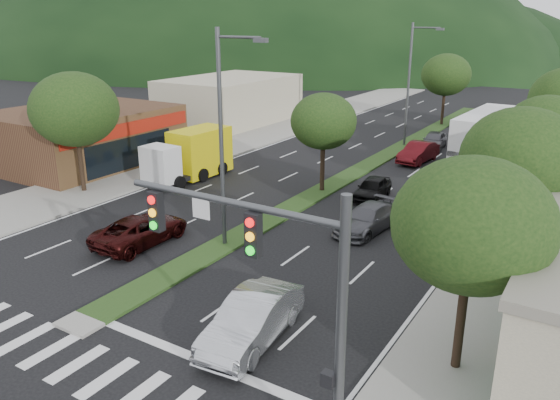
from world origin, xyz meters
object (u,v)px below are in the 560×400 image
Objects in this scene: tree_r_c at (547,132)px; streetlight_near at (224,131)px; car_queue_a at (372,188)px; tree_med_near at (324,121)px; traffic_signal at (280,281)px; streetlight_mid at (411,79)px; box_truck at (192,156)px; tree_r_a at (472,225)px; car_queue_d at (481,181)px; tree_med_far at (446,75)px; car_queue_e at (434,140)px; car_queue_f at (495,128)px; tree_r_b at (521,158)px; car_queue_c at (418,152)px; car_queue_b at (367,218)px; motorhome at (485,135)px; a_frame_sign at (515,337)px; sedan_silver at (252,320)px; tree_l_a at (75,109)px; suv_maroon at (141,230)px.

tree_r_c is 16.85m from streetlight_near.
tree_med_near is at bearing -177.65° from car_queue_a.
car_queue_a is (-5.82, 19.89, -4.00)m from traffic_signal.
box_truck is (-9.06, -16.90, -4.05)m from streetlight_mid.
car_queue_d is (-3.61, 19.35, -4.15)m from tree_r_a.
tree_r_a is 20.11m from car_queue_d.
tree_med_far reaches higher than car_queue_e.
streetlight_mid is at bearing -112.26° from car_queue_f.
tree_r_b is 31.26m from car_queue_f.
tree_med_near reaches higher than car_queue_c.
tree_r_b is 24.09m from streetlight_mid.
car_queue_c is (-9.27, 24.35, -4.07)m from tree_r_a.
streetlight_near is at bearing -125.20° from car_queue_b.
streetlight_mid is at bearing 90.00° from streetlight_near.
car_queue_c is 1.09× the size of car_queue_e.
a_frame_sign is (6.70, -26.28, -1.10)m from motorhome.
car_queue_c is 0.94× the size of car_queue_d.
tree_r_b reaches higher than car_queue_b.
tree_r_a is 41.76m from tree_med_far.
tree_r_c is 1.41× the size of car_queue_b.
streetlight_near is 2.21× the size of car_queue_c.
streetlight_near is 25.91m from car_queue_e.
tree_r_b is 1.42× the size of sedan_silver.
motorhome is at bearing 48.57° from tree_l_a.
streetlight_near is (-11.79, -12.00, 0.84)m from tree_r_c.
suv_maroon is at bearing -108.98° from motorhome.
sedan_silver is at bearing -89.03° from motorhome.
box_truck is at bearing -127.83° from car_queue_c.
car_queue_b is at bearing -83.37° from car_queue_f.
traffic_signal is 1.64× the size of car_queue_f.
tree_r_c is 17.57m from streetlight_mid.
car_queue_d is (-3.61, 3.35, -4.08)m from tree_r_c.
tree_l_a reaches higher than tree_r_c.
tree_r_b reaches higher than tree_r_a.
tree_med_far is at bearing 90.00° from tree_med_near.
traffic_signal is 0.70× the size of streetlight_mid.
car_queue_a is at bearing -167.04° from box_truck.
tree_r_c reaches higher than car_queue_f.
box_truck is at bearing -173.28° from car_queue_a.
car_queue_c is at bearing 105.67° from car_queue_b.
sedan_silver is 31.53m from car_queue_e.
car_queue_e is at bearing -102.15° from suv_maroon.
car_queue_c reaches higher than car_queue_f.
traffic_signal is 25.21m from car_queue_d.
sedan_silver is at bearing -109.16° from tree_r_c.
car_queue_a is (3.01, -14.65, -4.93)m from streetlight_mid.
tree_r_c is 23.55m from car_queue_f.
tree_med_near is (-9.03, 19.54, -0.22)m from traffic_signal.
tree_med_near is at bearing 144.18° from car_queue_b.
car_queue_b is 2.97× the size of a_frame_sign.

